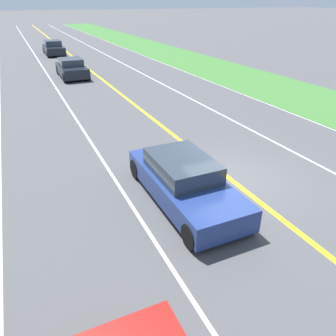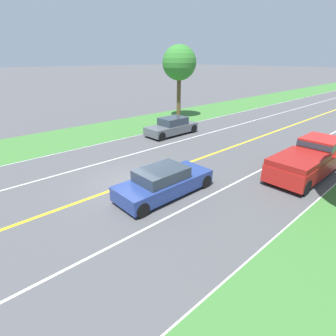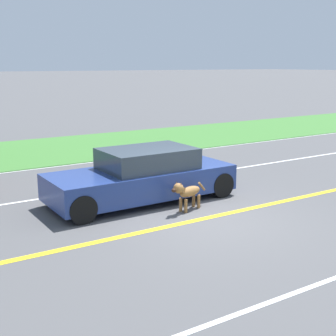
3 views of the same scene
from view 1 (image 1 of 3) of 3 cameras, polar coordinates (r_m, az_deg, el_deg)
ground_plane at (r=11.08m, az=10.82°, el=-1.96°), size 400.00×400.00×0.00m
centre_divider_line at (r=11.08m, az=10.82°, el=-1.94°), size 0.18×160.00×0.01m
lane_dash_same_dir at (r=9.70m, az=-6.56°, el=-6.20°), size 0.10×160.00×0.01m
lane_dash_oncoming at (r=13.27m, az=23.36°, el=1.28°), size 0.10×160.00×0.01m
ego_car at (r=9.54m, az=2.81°, el=-2.31°), size 1.85×4.65×1.32m
dog at (r=10.53m, az=7.93°, el=-0.52°), size 0.47×1.20×0.75m
car_trailing_near at (r=26.98m, az=-16.40°, el=16.29°), size 1.89×4.21×1.36m
car_trailing_mid at (r=39.26m, az=-19.31°, el=19.12°), size 1.88×4.64×1.45m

